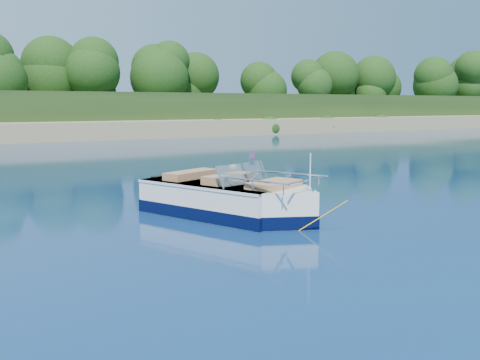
% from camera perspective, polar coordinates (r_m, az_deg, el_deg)
% --- Properties ---
extents(ground, '(160.00, 160.00, 0.00)m').
position_cam_1_polar(ground, '(11.74, 9.77, -6.37)').
color(ground, '#0B1A4E').
rests_on(ground, ground).
extents(treeline, '(150.00, 7.12, 8.19)m').
position_cam_1_polar(treeline, '(50.32, -22.06, 10.50)').
color(treeline, black).
rests_on(treeline, ground).
extents(motorboat, '(3.57, 5.71, 2.02)m').
position_cam_1_polar(motorboat, '(13.96, -0.77, -2.30)').
color(motorboat, white).
rests_on(motorboat, ground).
extents(tow_tube, '(1.30, 1.30, 0.34)m').
position_cam_1_polar(tow_tube, '(16.45, -0.63, -1.78)').
color(tow_tube, '#FCC103').
rests_on(tow_tube, ground).
extents(boy, '(0.60, 0.86, 1.55)m').
position_cam_1_polar(boy, '(16.37, -1.00, -2.15)').
color(boy, tan).
rests_on(boy, ground).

